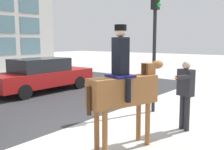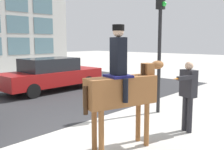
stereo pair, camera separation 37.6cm
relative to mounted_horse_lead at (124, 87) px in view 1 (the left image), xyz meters
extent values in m
plane|color=#B2AFA8|center=(-0.12, 1.40, -1.31)|extent=(80.00, 80.00, 0.00)
cube|color=slate|center=(5.21, 14.23, 0.61)|extent=(1.71, 0.02, 1.25)
cube|color=slate|center=(7.35, 14.23, 0.61)|extent=(1.71, 0.02, 1.25)
cube|color=slate|center=(5.21, 14.23, 2.17)|extent=(1.71, 0.02, 1.25)
cube|color=slate|center=(7.35, 14.23, 2.17)|extent=(1.71, 0.02, 1.25)
cube|color=slate|center=(5.21, 14.23, 3.73)|extent=(1.71, 0.02, 1.25)
cube|color=slate|center=(7.35, 14.23, 3.73)|extent=(1.71, 0.02, 1.25)
cube|color=brown|center=(-0.03, 0.01, -0.07)|extent=(1.59, 0.88, 0.59)
cylinder|color=brown|center=(0.55, -0.01, -0.84)|extent=(0.11, 0.11, 0.95)
cylinder|color=brown|center=(0.45, -0.31, -0.84)|extent=(0.11, 0.11, 0.95)
cylinder|color=brown|center=(-0.51, 0.32, -0.84)|extent=(0.11, 0.11, 0.95)
cylinder|color=brown|center=(-0.60, 0.03, -0.84)|extent=(0.11, 0.11, 0.95)
cube|color=brown|center=(0.62, -0.20, 0.24)|extent=(0.26, 0.29, 0.45)
cube|color=#382314|center=(0.50, -0.16, 0.26)|extent=(0.06, 0.09, 0.41)
ellipsoid|color=brown|center=(0.88, -0.28, 0.42)|extent=(0.36, 0.28, 0.19)
cube|color=silver|center=(0.97, -0.31, 0.44)|extent=(0.12, 0.08, 0.08)
cylinder|color=#382314|center=(-0.80, 0.25, -0.18)|extent=(0.09, 0.09, 0.55)
cube|color=#14144C|center=(-0.10, 0.03, 0.24)|extent=(0.58, 0.60, 0.05)
cube|color=black|center=(-0.10, 0.03, 0.65)|extent=(0.31, 0.37, 0.75)
sphere|color=#D1A889|center=(-0.10, 0.03, 1.13)|extent=(0.22, 0.22, 0.22)
cylinder|color=black|center=(-0.10, 0.03, 1.21)|extent=(0.24, 0.24, 0.12)
cylinder|color=black|center=(-0.02, 0.29, -0.01)|extent=(0.11, 0.11, 0.47)
cylinder|color=black|center=(-0.18, -0.23, -0.01)|extent=(0.11, 0.11, 0.47)
cylinder|color=#232328|center=(1.83, -0.65, -0.87)|extent=(0.13, 0.13, 0.89)
cylinder|color=#232328|center=(1.87, -0.49, -0.87)|extent=(0.13, 0.13, 0.89)
cube|color=#232328|center=(1.85, -0.57, -0.09)|extent=(0.33, 0.45, 0.67)
sphere|color=#D1A889|center=(1.85, -0.57, 0.35)|extent=(0.20, 0.20, 0.20)
cube|color=#232328|center=(1.53, -0.66, 0.10)|extent=(0.55, 0.25, 0.09)
cone|color=orange|center=(1.20, -0.56, 0.10)|extent=(0.18, 0.10, 0.04)
cube|color=maroon|center=(2.68, 6.44, -0.70)|extent=(4.72, 1.77, 0.63)
cube|color=black|center=(2.56, 6.44, -0.10)|extent=(2.36, 1.56, 0.58)
cylinder|color=black|center=(4.14, 5.63, -1.01)|extent=(0.60, 0.21, 0.60)
cylinder|color=black|center=(4.14, 7.26, -1.01)|extent=(0.60, 0.21, 0.60)
cylinder|color=black|center=(1.21, 5.63, -1.01)|extent=(0.60, 0.21, 0.60)
cylinder|color=black|center=(1.21, 7.26, -1.01)|extent=(0.60, 0.21, 0.60)
cylinder|color=black|center=(2.86, 0.89, 0.30)|extent=(0.11, 0.11, 3.22)
sphere|color=green|center=(2.86, 0.77, 2.05)|extent=(0.15, 0.15, 0.15)
camera|label=1|loc=(-4.14, -2.94, 0.93)|focal=40.00mm
camera|label=2|loc=(-3.89, -3.23, 0.93)|focal=40.00mm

